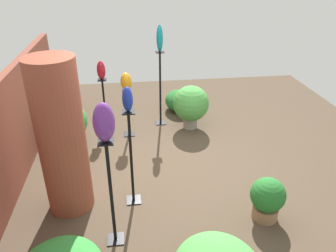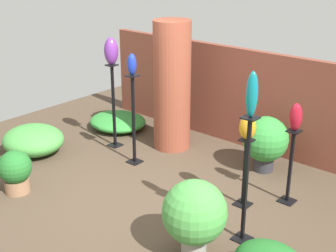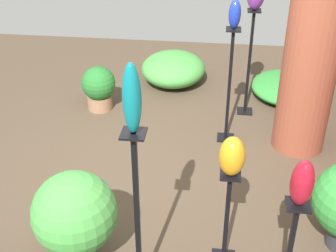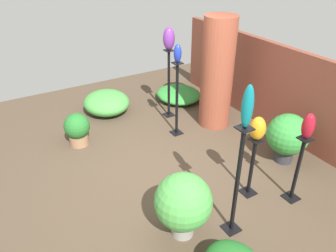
{
  "view_description": "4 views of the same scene",
  "coord_description": "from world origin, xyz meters",
  "px_view_note": "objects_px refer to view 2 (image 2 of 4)",
  "views": [
    {
      "loc": [
        -4.48,
        0.67,
        3.03
      ],
      "look_at": [
        -0.05,
        0.08,
        0.71
      ],
      "focal_mm": 35.0,
      "sensor_mm": 36.0,
      "label": 1
    },
    {
      "loc": [
        3.73,
        -3.9,
        3.13
      ],
      "look_at": [
        0.16,
        0.27,
        0.98
      ],
      "focal_mm": 50.0,
      "sensor_mm": 36.0,
      "label": 2
    },
    {
      "loc": [
        3.93,
        0.55,
        3.04
      ],
      "look_at": [
        0.28,
        0.11,
        0.82
      ],
      "focal_mm": 50.0,
      "sensor_mm": 36.0,
      "label": 3
    },
    {
      "loc": [
        3.57,
        -2.14,
        3.18
      ],
      "look_at": [
        -0.08,
        0.03,
        0.73
      ],
      "focal_mm": 35.0,
      "sensor_mm": 36.0,
      "label": 4
    }
  ],
  "objects_px": {
    "art_vase_teal": "(252,94)",
    "potted_plant_front_right": "(15,170)",
    "art_vase_cobalt": "(132,64)",
    "pedestal_amber": "(244,176)",
    "pedestal_teal": "(246,186)",
    "potted_plant_front_left": "(194,214)",
    "pedestal_violet": "(114,109)",
    "brick_pillar": "(172,86)",
    "art_vase_ruby": "(296,117)",
    "art_vase_violet": "(111,51)",
    "art_vase_amber": "(248,127)",
    "pedestal_cobalt": "(134,124)",
    "potted_plant_mid_left": "(265,140)",
    "pedestal_ruby": "(290,170)"
  },
  "relations": [
    {
      "from": "pedestal_cobalt",
      "to": "pedestal_amber",
      "type": "relative_size",
      "value": 1.51
    },
    {
      "from": "pedestal_violet",
      "to": "art_vase_amber",
      "type": "distance_m",
      "value": 2.66
    },
    {
      "from": "pedestal_cobalt",
      "to": "art_vase_violet",
      "type": "distance_m",
      "value": 1.2
    },
    {
      "from": "pedestal_teal",
      "to": "art_vase_teal",
      "type": "bearing_deg",
      "value": 0.0
    },
    {
      "from": "brick_pillar",
      "to": "art_vase_teal",
      "type": "distance_m",
      "value": 2.81
    },
    {
      "from": "art_vase_cobalt",
      "to": "potted_plant_front_left",
      "type": "xyz_separation_m",
      "value": [
        2.07,
        -1.2,
        -1.03
      ]
    },
    {
      "from": "brick_pillar",
      "to": "art_vase_amber",
      "type": "bearing_deg",
      "value": -23.64
    },
    {
      "from": "pedestal_teal",
      "to": "art_vase_teal",
      "type": "xyz_separation_m",
      "value": [
        0.0,
        0.0,
        1.03
      ]
    },
    {
      "from": "pedestal_teal",
      "to": "art_vase_ruby",
      "type": "distance_m",
      "value": 1.2
    },
    {
      "from": "pedestal_violet",
      "to": "art_vase_cobalt",
      "type": "height_order",
      "value": "art_vase_cobalt"
    },
    {
      "from": "art_vase_teal",
      "to": "potted_plant_front_left",
      "type": "bearing_deg",
      "value": -114.65
    },
    {
      "from": "pedestal_amber",
      "to": "art_vase_amber",
      "type": "bearing_deg",
      "value": 90.0
    },
    {
      "from": "art_vase_ruby",
      "to": "pedestal_teal",
      "type": "bearing_deg",
      "value": -89.52
    },
    {
      "from": "art_vase_teal",
      "to": "potted_plant_front_right",
      "type": "distance_m",
      "value": 3.37
    },
    {
      "from": "pedestal_amber",
      "to": "art_vase_teal",
      "type": "relative_size",
      "value": 1.88
    },
    {
      "from": "brick_pillar",
      "to": "art_vase_ruby",
      "type": "xyz_separation_m",
      "value": [
        2.28,
        -0.38,
        0.14
      ]
    },
    {
      "from": "potted_plant_front_left",
      "to": "pedestal_violet",
      "type": "bearing_deg",
      "value": 152.34
    },
    {
      "from": "pedestal_ruby",
      "to": "art_vase_amber",
      "type": "distance_m",
      "value": 0.86
    },
    {
      "from": "pedestal_amber",
      "to": "art_vase_teal",
      "type": "height_order",
      "value": "art_vase_teal"
    },
    {
      "from": "brick_pillar",
      "to": "pedestal_violet",
      "type": "bearing_deg",
      "value": -140.7
    },
    {
      "from": "pedestal_violet",
      "to": "pedestal_amber",
      "type": "distance_m",
      "value": 2.63
    },
    {
      "from": "pedestal_amber",
      "to": "potted_plant_front_right",
      "type": "relative_size",
      "value": 1.53
    },
    {
      "from": "pedestal_ruby",
      "to": "pedestal_violet",
      "type": "xyz_separation_m",
      "value": [
        -3.01,
        -0.21,
        0.18
      ]
    },
    {
      "from": "brick_pillar",
      "to": "potted_plant_front_right",
      "type": "bearing_deg",
      "value": -103.29
    },
    {
      "from": "brick_pillar",
      "to": "pedestal_amber",
      "type": "relative_size",
      "value": 2.27
    },
    {
      "from": "brick_pillar",
      "to": "pedestal_teal",
      "type": "relative_size",
      "value": 1.39
    },
    {
      "from": "pedestal_teal",
      "to": "pedestal_violet",
      "type": "relative_size",
      "value": 1.08
    },
    {
      "from": "art_vase_cobalt",
      "to": "potted_plant_front_left",
      "type": "distance_m",
      "value": 2.61
    },
    {
      "from": "pedestal_amber",
      "to": "art_vase_violet",
      "type": "bearing_deg",
      "value": 174.9
    },
    {
      "from": "brick_pillar",
      "to": "potted_plant_mid_left",
      "type": "height_order",
      "value": "brick_pillar"
    },
    {
      "from": "brick_pillar",
      "to": "art_vase_violet",
      "type": "height_order",
      "value": "brick_pillar"
    },
    {
      "from": "pedestal_cobalt",
      "to": "art_vase_teal",
      "type": "height_order",
      "value": "art_vase_teal"
    },
    {
      "from": "art_vase_cobalt",
      "to": "potted_plant_mid_left",
      "type": "relative_size",
      "value": 0.38
    },
    {
      "from": "brick_pillar",
      "to": "pedestal_ruby",
      "type": "distance_m",
      "value": 2.39
    },
    {
      "from": "pedestal_violet",
      "to": "potted_plant_front_left",
      "type": "xyz_separation_m",
      "value": [
        2.76,
        -1.45,
        -0.14
      ]
    },
    {
      "from": "pedestal_violet",
      "to": "art_vase_ruby",
      "type": "relative_size",
      "value": 3.91
    },
    {
      "from": "art_vase_ruby",
      "to": "brick_pillar",
      "type": "bearing_deg",
      "value": 170.47
    },
    {
      "from": "art_vase_violet",
      "to": "art_vase_teal",
      "type": "bearing_deg",
      "value": -16.31
    },
    {
      "from": "art_vase_violet",
      "to": "art_vase_amber",
      "type": "bearing_deg",
      "value": -5.1
    },
    {
      "from": "art_vase_cobalt",
      "to": "pedestal_amber",
      "type": "bearing_deg",
      "value": 0.28
    },
    {
      "from": "pedestal_teal",
      "to": "art_vase_cobalt",
      "type": "height_order",
      "value": "art_vase_cobalt"
    },
    {
      "from": "art_vase_cobalt",
      "to": "potted_plant_front_right",
      "type": "distance_m",
      "value": 2.14
    },
    {
      "from": "pedestal_teal",
      "to": "pedestal_violet",
      "type": "bearing_deg",
      "value": 163.69
    },
    {
      "from": "potted_plant_front_right",
      "to": "pedestal_violet",
      "type": "bearing_deg",
      "value": 93.91
    },
    {
      "from": "art_vase_cobalt",
      "to": "potted_plant_mid_left",
      "type": "distance_m",
      "value": 2.2
    },
    {
      "from": "potted_plant_front_left",
      "to": "potted_plant_mid_left",
      "type": "bearing_deg",
      "value": 101.16
    },
    {
      "from": "pedestal_amber",
      "to": "art_vase_teal",
      "type": "distance_m",
      "value": 1.51
    },
    {
      "from": "brick_pillar",
      "to": "potted_plant_mid_left",
      "type": "xyz_separation_m",
      "value": [
        1.59,
        0.21,
        -0.56
      ]
    },
    {
      "from": "pedestal_cobalt",
      "to": "art_vase_teal",
      "type": "distance_m",
      "value": 2.65
    },
    {
      "from": "pedestal_cobalt",
      "to": "potted_plant_mid_left",
      "type": "distance_m",
      "value": 1.94
    }
  ]
}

